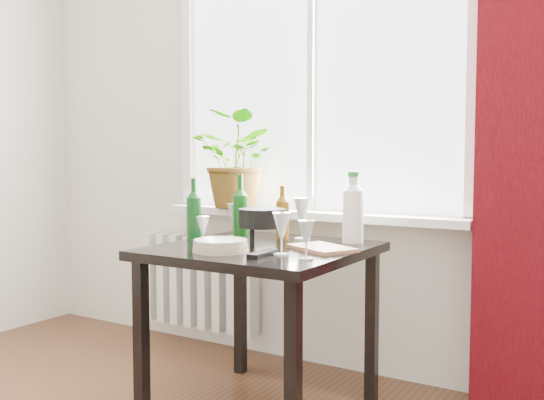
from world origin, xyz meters
The scene contains 19 objects.
window centered at (0.00, 2.22, 1.60)m, with size 1.72×0.08×1.62m.
windowsill centered at (0.00, 2.15, 0.82)m, with size 1.72×0.20×0.04m.
curtain centered at (1.12, 2.12, 1.30)m, with size 0.50×0.12×2.56m.
radiator centered at (-0.75, 2.18, 0.38)m, with size 0.80×0.10×0.55m.
table centered at (0.10, 1.55, 0.65)m, with size 0.85×0.85×0.74m.
potted_plant centered at (-0.40, 2.10, 1.11)m, with size 0.48×0.42×0.53m, color #337E21.
wine_bottle_left centered at (-0.27, 1.55, 0.89)m, with size 0.07×0.07×0.29m, color #0C3F14, non-canonical shape.
wine_bottle_right centered at (-0.11, 1.70, 0.89)m, with size 0.07×0.07×0.31m, color #0D460F, non-canonical shape.
bottle_amber centered at (0.06, 1.80, 0.87)m, with size 0.06×0.06×0.26m, color #67450B, non-canonical shape.
cleaning_bottle centered at (0.39, 1.86, 0.91)m, with size 0.09×0.09×0.33m, color silver, non-canonical shape.
wineglass_front_right centered at (0.30, 1.39, 0.83)m, with size 0.07×0.07×0.17m, color white, non-canonical shape.
wineglass_far_right centered at (0.43, 1.35, 0.82)m, with size 0.07×0.07×0.15m, color silver, non-canonical shape.
wineglass_back_center centered at (0.14, 1.84, 0.84)m, with size 0.09×0.09×0.20m, color white, non-canonical shape.
wineglass_back_left centered at (-0.17, 1.74, 0.82)m, with size 0.07×0.07×0.17m, color silver, non-canonical shape.
wineglass_front_left centered at (-0.11, 1.41, 0.81)m, with size 0.06×0.06×0.13m, color silver, non-canonical shape.
plate_stack centered at (0.04, 1.33, 0.76)m, with size 0.23×0.23×0.05m, color beige.
fondue_pot centered at (0.07, 1.59, 0.82)m, with size 0.24×0.21×0.16m, color black, non-canonical shape.
tv_remote centered at (0.25, 1.33, 0.75)m, with size 0.05×0.17×0.02m, color black.
cutting_board centered at (0.37, 1.59, 0.75)m, with size 0.28×0.18×0.01m, color #AF734F.
Camera 1 is at (1.50, -0.64, 1.12)m, focal length 40.00 mm.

